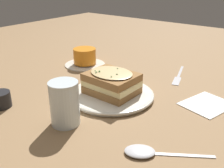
{
  "coord_description": "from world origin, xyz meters",
  "views": [
    {
      "loc": [
        -0.56,
        -0.42,
        0.33
      ],
      "look_at": [
        -0.02,
        -0.0,
        0.04
      ],
      "focal_mm": 42.0,
      "sensor_mm": 36.0,
      "label": 1
    }
  ],
  "objects": [
    {
      "name": "condiment_pot",
      "position": [
        -0.24,
        0.2,
        0.02
      ],
      "size": [
        0.05,
        0.05,
        0.04
      ],
      "primitive_type": "cylinder",
      "color": "black",
      "rests_on": "ground_plane"
    },
    {
      "name": "ground_plane",
      "position": [
        0.0,
        0.0,
        0.0
      ],
      "size": [
        2.4,
        2.4,
        0.0
      ],
      "primitive_type": "plane",
      "color": "olive"
    },
    {
      "name": "dinner_plate",
      "position": [
        -0.02,
        -0.0,
        0.01
      ],
      "size": [
        0.24,
        0.24,
        0.01
      ],
      "color": "silver",
      "rests_on": "ground_plane"
    },
    {
      "name": "sandwich",
      "position": [
        -0.02,
        0.0,
        0.05
      ],
      "size": [
        0.12,
        0.14,
        0.07
      ],
      "rotation": [
        0.0,
        0.0,
        1.55
      ],
      "color": "olive",
      "rests_on": "dinner_plate"
    },
    {
      "name": "teacup_with_saucer",
      "position": [
        0.14,
        0.25,
        0.03
      ],
      "size": [
        0.15,
        0.15,
        0.07
      ],
      "rotation": [
        0.0,
        0.0,
        0.68
      ],
      "color": "silver",
      "rests_on": "ground_plane"
    },
    {
      "name": "water_glass",
      "position": [
        -0.2,
        -0.0,
        0.05
      ],
      "size": [
        0.07,
        0.07,
        0.11
      ],
      "primitive_type": "cylinder",
      "color": "silver",
      "rests_on": "ground_plane"
    },
    {
      "name": "fork",
      "position": [
        0.24,
        -0.09,
        0.0
      ],
      "size": [
        0.19,
        0.07,
        0.0
      ],
      "rotation": [
        0.0,
        0.0,
        1.86
      ],
      "color": "silver",
      "rests_on": "ground_plane"
    },
    {
      "name": "spoon",
      "position": [
        -0.18,
        -0.21,
        0.0
      ],
      "size": [
        0.12,
        0.16,
        0.01
      ],
      "rotation": [
        0.0,
        0.0,
        0.57
      ],
      "color": "silver",
      "rests_on": "ground_plane"
    },
    {
      "name": "napkin",
      "position": [
        0.1,
        -0.24,
        0.0
      ],
      "size": [
        0.15,
        0.14,
        0.0
      ],
      "primitive_type": "cube",
      "rotation": [
        0.0,
        0.0,
        -0.27
      ],
      "color": "white",
      "rests_on": "ground_plane"
    }
  ]
}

